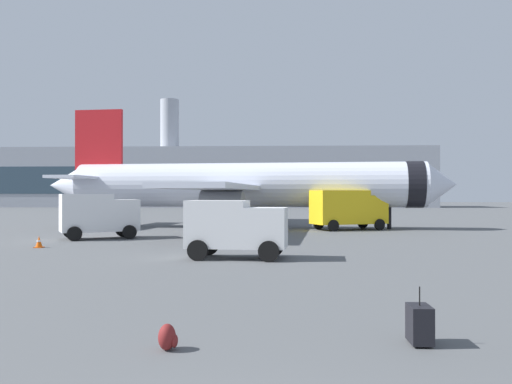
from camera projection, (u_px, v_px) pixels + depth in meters
The scene contains 9 objects.
airplane_at_gate at pixel (244, 185), 44.96m from camera, with size 35.77×32.32×10.50m.
service_truck at pixel (99, 214), 33.70m from camera, with size 5.27×4.23×2.90m.
fuel_truck at pixel (348, 208), 42.24m from camera, with size 6.46×4.55×3.20m.
cargo_van at pixel (236, 226), 23.25m from camera, with size 4.57×2.68×2.60m.
safety_cone_near at pixel (66, 223), 45.04m from camera, with size 0.44×0.44×0.83m.
safety_cone_mid at pixel (39, 242), 28.01m from camera, with size 0.44×0.44×0.62m.
rolling_suitcase at pixel (420, 324), 9.89m from camera, with size 0.41×0.64×1.10m.
traveller_backpack at pixel (168, 337), 9.53m from camera, with size 0.36×0.40×0.48m.
terminal_building at pixel (202, 178), 124.03m from camera, with size 106.30×17.64×25.62m.
Camera 1 is at (0.26, -4.70, 2.85)m, focal length 36.55 mm.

